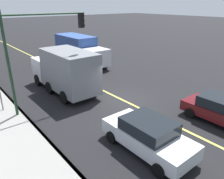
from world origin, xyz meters
TOP-DOWN VIEW (x-y plane):
  - ground at (0.00, 0.00)m, footprint 200.00×200.00m
  - sidewalk_slab at (0.00, 7.96)m, footprint 80.00×3.81m
  - curb_edge at (0.00, 6.14)m, footprint 80.00×0.16m
  - lane_stripe_center at (0.00, 0.00)m, footprint 80.00×0.16m
  - car_maroon at (-5.60, -2.30)m, footprint 4.19×2.01m
  - car_white at (-4.74, 2.81)m, footprint 4.42×2.06m
  - truck_gray at (4.02, 2.26)m, footprint 6.74×2.56m
  - truck_blue at (10.32, -2.78)m, footprint 7.52×2.49m
  - traffic_light_mast at (2.29, 4.55)m, footprint 0.28×5.08m

SIDE VIEW (x-z plane):
  - ground at x=0.00m, z-range 0.00..0.00m
  - lane_stripe_center at x=0.00m, z-range 0.00..0.01m
  - sidewalk_slab at x=0.00m, z-range 0.00..0.15m
  - curb_edge at x=0.00m, z-range 0.00..0.15m
  - car_maroon at x=-5.60m, z-range 0.02..1.49m
  - car_white at x=-4.74m, z-range 0.02..1.57m
  - truck_blue at x=10.32m, z-range 0.09..3.14m
  - truck_gray at x=4.02m, z-range 0.08..3.31m
  - traffic_light_mast at x=2.29m, z-range 1.17..7.22m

